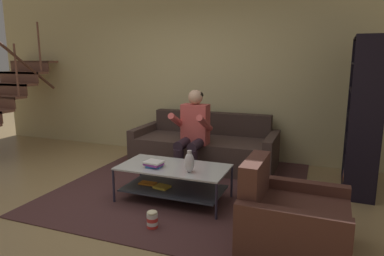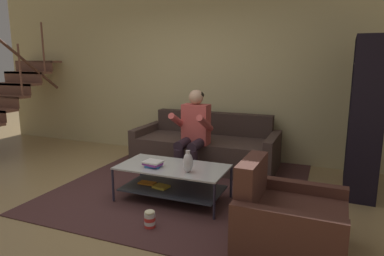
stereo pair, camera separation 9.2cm
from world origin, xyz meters
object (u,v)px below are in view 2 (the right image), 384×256
(book_stack, at_px, (153,164))
(armchair, at_px, (287,222))
(coffee_table, at_px, (172,177))
(person_seated_center, at_px, (193,130))
(vase, at_px, (188,162))
(bookshelf, at_px, (367,129))
(couch, at_px, (206,148))
(popcorn_tub, at_px, (150,219))

(book_stack, bearing_deg, armchair, -17.34)
(coffee_table, distance_m, book_stack, 0.28)
(person_seated_center, relative_size, book_stack, 5.37)
(person_seated_center, xyz_separation_m, vase, (0.36, -1.04, -0.14))
(coffee_table, distance_m, bookshelf, 2.51)
(couch, distance_m, vase, 1.64)
(couch, relative_size, person_seated_center, 1.79)
(person_seated_center, relative_size, armchair, 1.36)
(armchair, height_order, popcorn_tub, armchair)
(popcorn_tub, bearing_deg, book_stack, 115.16)
(armchair, bearing_deg, book_stack, 162.66)
(person_seated_center, relative_size, vase, 4.93)
(person_seated_center, xyz_separation_m, coffee_table, (0.10, -0.91, -0.39))
(coffee_table, height_order, vase, vase)
(popcorn_tub, bearing_deg, vase, 74.16)
(popcorn_tub, bearing_deg, bookshelf, 43.79)
(couch, bearing_deg, popcorn_tub, -84.98)
(book_stack, bearing_deg, vase, -2.82)
(vase, relative_size, popcorn_tub, 1.33)
(vase, height_order, bookshelf, bookshelf)
(armchair, distance_m, popcorn_tub, 1.32)
(coffee_table, height_order, bookshelf, bookshelf)
(armchair, bearing_deg, coffee_table, 156.64)
(person_seated_center, height_order, armchair, person_seated_center)
(coffee_table, distance_m, vase, 0.39)
(coffee_table, bearing_deg, popcorn_tub, -82.63)
(coffee_table, bearing_deg, vase, -26.56)
(couch, xyz_separation_m, bookshelf, (2.22, -0.22, 0.52))
(person_seated_center, distance_m, coffee_table, 1.00)
(vase, xyz_separation_m, armchair, (1.14, -0.48, -0.28))
(couch, relative_size, coffee_table, 1.73)
(couch, height_order, book_stack, couch)
(person_seated_center, height_order, coffee_table, person_seated_center)
(book_stack, height_order, armchair, armchair)
(couch, distance_m, coffee_table, 1.46)
(coffee_table, distance_m, armchair, 1.53)
(couch, distance_m, bookshelf, 2.29)
(vase, bearing_deg, popcorn_tub, -105.84)
(person_seated_center, bearing_deg, vase, -71.03)
(book_stack, relative_size, armchair, 0.25)
(person_seated_center, distance_m, book_stack, 1.04)
(person_seated_center, distance_m, armchair, 2.17)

